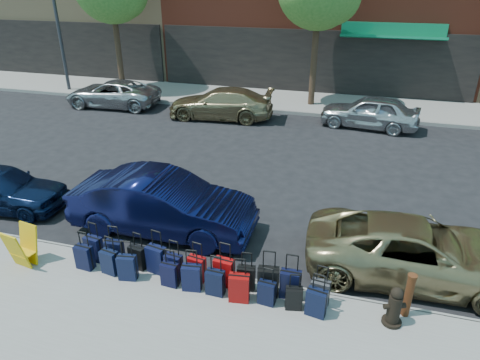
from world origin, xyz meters
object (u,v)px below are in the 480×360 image
(streetlight, at_px, (57,3))
(bollard, at_px, (409,295))
(car_far_0, at_px, (113,93))
(car_far_1, at_px, (221,103))
(car_near_2, at_px, (415,251))
(display_rack, at_px, (22,247))
(car_near_0, at_px, (0,188))
(car_near_1, at_px, (163,204))
(car_far_2, at_px, (370,112))
(suitcase_front_5, at_px, (197,269))
(fire_hydrant, at_px, (394,307))

(streetlight, relative_size, bollard, 8.56)
(car_far_0, xyz_separation_m, car_far_1, (5.79, -0.40, 0.05))
(car_near_2, bearing_deg, bollard, 169.54)
(display_rack, relative_size, car_near_0, 0.25)
(bollard, relative_size, car_near_1, 0.20)
(car_far_1, xyz_separation_m, car_far_2, (6.55, 0.49, 0.01))
(suitcase_front_5, xyz_separation_m, display_rack, (-3.88, -0.56, 0.17))
(streetlight, height_order, car_far_0, streetlight)
(display_rack, bearing_deg, car_far_2, 69.10)
(car_near_1, bearing_deg, display_rack, 135.68)
(streetlight, height_order, car_far_1, streetlight)
(suitcase_front_5, xyz_separation_m, bollard, (4.20, 0.11, 0.20))
(streetlight, distance_m, display_rack, 17.18)
(suitcase_front_5, xyz_separation_m, car_near_0, (-6.52, 1.66, 0.20))
(display_rack, relative_size, car_near_2, 0.20)
(fire_hydrant, relative_size, car_far_0, 0.17)
(bollard, relative_size, display_rack, 1.02)
(suitcase_front_5, bearing_deg, car_far_2, 83.01)
(car_near_1, relative_size, car_far_0, 1.01)
(suitcase_front_5, bearing_deg, fire_hydrant, 6.18)
(car_far_2, bearing_deg, car_far_0, -82.39)
(car_far_0, bearing_deg, suitcase_front_5, 34.42)
(display_rack, distance_m, car_far_2, 14.32)
(car_far_2, bearing_deg, suitcase_front_5, -8.71)
(fire_hydrant, height_order, bollard, bollard)
(car_far_0, bearing_deg, car_far_2, 87.35)
(streetlight, relative_size, car_near_2, 1.71)
(fire_hydrant, xyz_separation_m, display_rack, (-7.82, -0.37, 0.08))
(suitcase_front_5, bearing_deg, display_rack, -162.96)
(bollard, bearing_deg, suitcase_front_5, -178.44)
(car_far_2, bearing_deg, streetlight, -89.20)
(car_far_1, bearing_deg, car_far_2, 89.44)
(streetlight, distance_m, car_far_2, 16.67)
(bollard, xyz_separation_m, car_near_2, (0.23, 1.50, 0.02))
(bollard, distance_m, car_near_1, 6.04)
(car_near_1, xyz_separation_m, car_far_1, (-1.59, 9.50, -0.08))
(car_near_1, bearing_deg, car_far_1, 9.08)
(display_rack, bearing_deg, car_near_1, 55.57)
(car_near_0, relative_size, car_far_1, 0.78)
(streetlight, bearing_deg, bollard, -38.53)
(car_near_0, xyz_separation_m, car_far_1, (3.33, 9.66, 0.06))
(car_near_1, height_order, car_far_2, car_near_1)
(car_far_0, bearing_deg, car_near_0, 10.71)
(car_far_2, bearing_deg, fire_hydrant, 9.97)
(car_near_1, xyz_separation_m, car_far_0, (-7.39, 9.90, -0.13))
(bollard, distance_m, car_near_0, 10.83)
(fire_hydrant, bearing_deg, bollard, 29.11)
(bollard, bearing_deg, car_near_2, 81.25)
(car_near_0, xyz_separation_m, car_far_0, (-2.47, 10.05, 0.01))
(fire_hydrant, xyz_separation_m, car_far_0, (-12.93, 11.90, 0.12))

